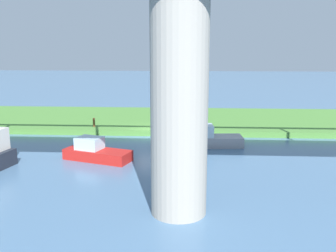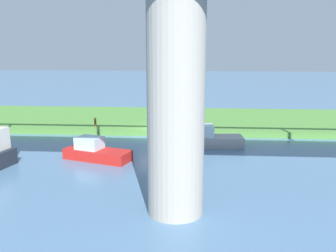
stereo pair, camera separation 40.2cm
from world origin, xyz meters
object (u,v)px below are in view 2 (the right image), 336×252
mooring_post (95,122)px  houseboat_blue (208,139)px  bridge_pylon (176,104)px  pontoon_yellow (96,152)px  person_on_bank (165,119)px

mooring_post → houseboat_blue: bearing=157.4°
bridge_pylon → pontoon_yellow: bearing=-53.4°
person_on_bank → mooring_post: (6.21, 0.27, -0.30)m
mooring_post → pontoon_yellow: bearing=104.8°
person_on_bank → mooring_post: person_on_bank is taller
bridge_pylon → mooring_post: bearing=-63.4°
pontoon_yellow → mooring_post: bearing=-75.2°
bridge_pylon → person_on_bank: (1.82, -16.34, -3.93)m
bridge_pylon → houseboat_blue: 12.92m
mooring_post → houseboat_blue: 10.70m
pontoon_yellow → houseboat_blue: bearing=-152.6°
mooring_post → bridge_pylon: bearing=116.6°
bridge_pylon → pontoon_yellow: bridge_pylon is taller
mooring_post → pontoon_yellow: size_ratio=0.16×
houseboat_blue → bridge_pylon: bearing=81.2°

